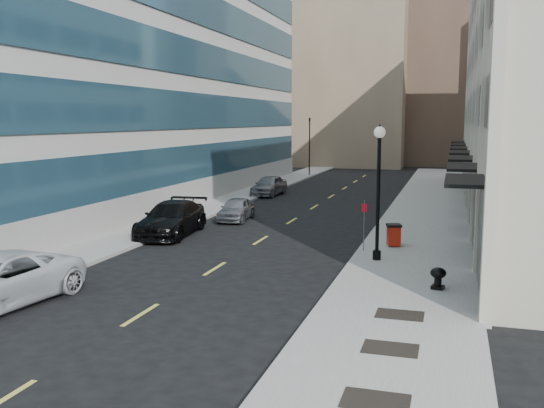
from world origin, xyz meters
The scene contains 20 objects.
ground centered at (0.00, 0.00, 0.00)m, with size 160.00×160.00×0.00m, color black.
sidewalk_right centered at (7.50, 20.00, 0.07)m, with size 5.00×80.00×0.15m, color gray.
sidewalk_left centered at (-6.50, 20.00, 0.07)m, with size 3.00×80.00×0.15m, color gray.
building_left centered at (-15.95, 27.00, 9.99)m, with size 16.14×46.00×20.00m.
skyline_tan_near centered at (-4.00, 68.00, 14.00)m, with size 14.00×18.00×28.00m, color #988063.
skyline_brown centered at (8.00, 72.00, 17.00)m, with size 12.00×16.00×34.00m, color brown.
skyline_tan_far centered at (-14.00, 78.00, 11.00)m, with size 12.00×14.00×22.00m, color #988063.
skyline_stone centered at (18.00, 66.00, 10.00)m, with size 10.00×14.00×20.00m, color beige.
grate_near centered at (7.60, -2.00, 0.15)m, with size 1.40×1.00×0.01m, color black.
grate_mid centered at (7.60, 1.00, 0.15)m, with size 1.40×1.00×0.01m, color black.
grate_far centered at (7.60, 3.80, 0.15)m, with size 1.40×1.00×0.01m, color black.
road_centerline centered at (0.00, 17.00, 0.01)m, with size 0.15×68.20×0.01m.
traffic_signal centered at (-5.50, 48.00, 5.72)m, with size 0.66×0.66×6.98m.
car_black_pickup centered at (-4.80, 14.00, 0.85)m, with size 2.39×5.89×1.71m, color black.
car_silver_sedan centered at (-3.20, 19.27, 0.67)m, with size 1.59×3.96×1.35m, color gray.
car_grey_sedan centered at (-4.80, 31.17, 0.79)m, with size 1.85×4.61×1.57m, color gray.
trash_bin centered at (6.47, 13.76, 0.70)m, with size 0.78×0.78×1.02m.
lamppost centered at (6.06, 10.82, 3.44)m, with size 0.47×0.47×5.60m.
sign_post centered at (5.30, 12.34, 1.61)m, with size 0.26×0.12×2.24m.
urn_planter centered at (8.60, 7.01, 0.60)m, with size 0.54×0.54×0.75m.
Camera 1 is at (8.93, -13.88, 5.88)m, focal length 40.00 mm.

